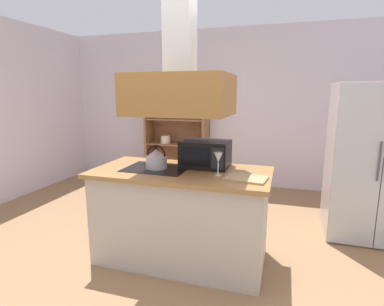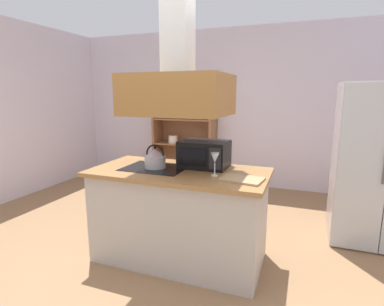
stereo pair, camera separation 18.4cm
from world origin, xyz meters
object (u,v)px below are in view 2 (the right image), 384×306
(refrigerator, at_px, (380,164))
(microwave, at_px, (204,154))
(kettle, at_px, (155,158))
(cutting_board, at_px, (242,179))
(wine_glass_on_counter, at_px, (215,159))
(dish_cabinet, at_px, (185,140))

(refrigerator, distance_m, microwave, 1.92)
(kettle, relative_size, microwave, 0.50)
(refrigerator, xyz_separation_m, cutting_board, (-1.24, -1.25, 0.05))
(cutting_board, height_order, wine_glass_on_counter, wine_glass_on_counter)
(cutting_board, bearing_deg, wine_glass_on_counter, 167.39)
(kettle, xyz_separation_m, microwave, (0.43, 0.20, 0.03))
(dish_cabinet, xyz_separation_m, kettle, (0.70, -2.51, 0.21))
(cutting_board, distance_m, wine_glass_on_counter, 0.30)
(microwave, xyz_separation_m, wine_glass_on_counter, (0.19, -0.27, 0.02))
(refrigerator, bearing_deg, dish_cabinet, 153.68)
(microwave, bearing_deg, wine_glass_on_counter, -55.89)
(microwave, bearing_deg, dish_cabinet, 116.13)
(dish_cabinet, relative_size, wine_glass_on_counter, 8.64)
(dish_cabinet, bearing_deg, cutting_board, -59.25)
(refrigerator, height_order, microwave, refrigerator)
(dish_cabinet, distance_m, wine_glass_on_counter, 2.91)
(dish_cabinet, xyz_separation_m, microwave, (1.13, -2.31, 0.25))
(dish_cabinet, bearing_deg, microwave, -63.87)
(microwave, relative_size, wine_glass_on_counter, 2.23)
(refrigerator, xyz_separation_m, kettle, (-2.11, -1.12, 0.13))
(wine_glass_on_counter, bearing_deg, cutting_board, -12.61)
(kettle, distance_m, microwave, 0.48)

